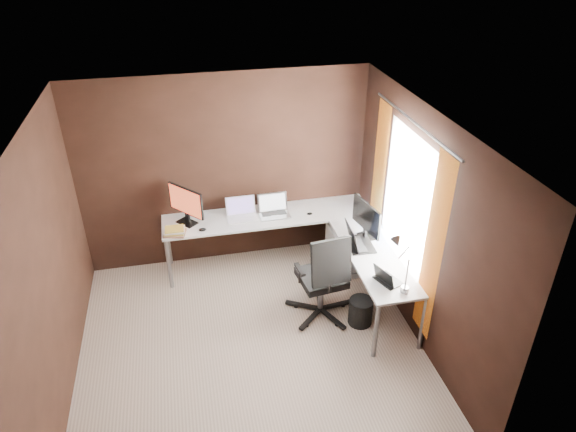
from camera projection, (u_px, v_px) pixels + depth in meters
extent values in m
cube|color=#BDA893|center=(251.00, 347.00, 5.54)|extent=(3.60, 3.60, 0.00)
cube|color=white|center=(240.00, 127.00, 4.28)|extent=(3.60, 3.60, 0.00)
cube|color=black|center=(225.00, 172.00, 6.42)|extent=(3.60, 0.00, 2.50)
cube|color=black|center=(287.00, 401.00, 3.39)|extent=(3.60, 0.00, 2.50)
cube|color=black|center=(47.00, 276.00, 4.57)|extent=(0.00, 3.60, 2.50)
cube|color=black|center=(421.00, 230.00, 5.24)|extent=(0.00, 3.60, 2.50)
cube|color=white|center=(408.00, 197.00, 5.43)|extent=(0.00, 1.00, 1.30)
cube|color=orange|center=(433.00, 250.00, 4.92)|extent=(0.01, 0.35, 2.00)
cube|color=orange|center=(378.00, 184.00, 6.14)|extent=(0.01, 0.35, 2.00)
cylinder|color=slate|center=(414.00, 122.00, 5.01)|extent=(0.02, 1.90, 0.02)
cube|color=white|center=(268.00, 216.00, 6.53)|extent=(2.65, 0.60, 0.03)
cube|color=white|center=(376.00, 256.00, 5.78)|extent=(0.60, 1.65, 0.03)
cylinder|color=slate|center=(169.00, 264.00, 6.26)|extent=(0.05, 0.05, 0.70)
cylinder|color=slate|center=(168.00, 241.00, 6.70)|extent=(0.05, 0.05, 0.70)
cylinder|color=slate|center=(376.00, 331.00, 5.25)|extent=(0.05, 0.05, 0.70)
cylinder|color=slate|center=(423.00, 323.00, 5.35)|extent=(0.05, 0.05, 0.70)
cylinder|color=slate|center=(355.00, 219.00, 7.17)|extent=(0.05, 0.05, 0.70)
cube|color=white|center=(346.00, 249.00, 6.62)|extent=(0.42, 0.50, 0.60)
cube|color=black|center=(187.00, 222.00, 6.35)|extent=(0.28, 0.29, 0.01)
cube|color=black|center=(188.00, 217.00, 6.34)|extent=(0.06, 0.06, 0.11)
cube|color=black|center=(186.00, 201.00, 6.22)|extent=(0.38, 0.44, 0.36)
cube|color=#BF4221|center=(185.00, 201.00, 6.21)|extent=(0.35, 0.40, 0.33)
cube|color=black|center=(366.00, 236.00, 6.08)|extent=(0.18, 0.24, 0.01)
cube|color=black|center=(365.00, 233.00, 6.04)|extent=(0.04, 0.05, 0.10)
cube|color=black|center=(366.00, 217.00, 5.93)|extent=(0.14, 0.56, 0.35)
cube|color=blue|center=(367.00, 216.00, 5.94)|extent=(0.11, 0.52, 0.32)
cube|color=white|center=(242.00, 217.00, 6.46)|extent=(0.37, 0.26, 0.02)
cube|color=white|center=(240.00, 205.00, 6.48)|extent=(0.37, 0.07, 0.23)
cube|color=#7861AA|center=(241.00, 205.00, 6.47)|extent=(0.33, 0.06, 0.20)
cube|color=silver|center=(274.00, 215.00, 6.52)|extent=(0.39, 0.28, 0.02)
cube|color=silver|center=(272.00, 202.00, 6.54)|extent=(0.39, 0.08, 0.24)
cube|color=silver|center=(272.00, 202.00, 6.54)|extent=(0.34, 0.07, 0.20)
cube|color=black|center=(360.00, 244.00, 5.93)|extent=(0.30, 0.41, 0.02)
cube|color=black|center=(352.00, 236.00, 5.85)|extent=(0.09, 0.40, 0.25)
cube|color=#1B2339|center=(352.00, 236.00, 5.85)|extent=(0.08, 0.36, 0.21)
cube|color=black|center=(388.00, 280.00, 5.35)|extent=(0.28, 0.33, 0.02)
cube|color=black|center=(383.00, 276.00, 5.27)|extent=(0.15, 0.28, 0.17)
cube|color=#AB434D|center=(384.00, 275.00, 5.27)|extent=(0.13, 0.24, 0.15)
cube|color=#8D624C|center=(175.00, 233.00, 6.13)|extent=(0.29, 0.25, 0.02)
cube|color=gold|center=(175.00, 232.00, 6.12)|extent=(0.25, 0.21, 0.02)
cube|color=beige|center=(174.00, 230.00, 6.11)|extent=(0.25, 0.21, 0.02)
cube|color=gold|center=(174.00, 229.00, 6.10)|extent=(0.22, 0.17, 0.01)
ellipsoid|color=black|center=(202.00, 230.00, 6.19)|extent=(0.10, 0.07, 0.04)
ellipsoid|color=black|center=(310.00, 214.00, 6.53)|extent=(0.09, 0.07, 0.03)
cylinder|color=slate|center=(405.00, 289.00, 5.18)|extent=(0.08, 0.08, 0.06)
cylinder|color=slate|center=(407.00, 273.00, 5.08)|extent=(0.02, 0.02, 0.34)
cylinder|color=slate|center=(404.00, 253.00, 4.98)|extent=(0.02, 0.18, 0.25)
cone|color=slate|center=(397.00, 242.00, 4.98)|extent=(0.11, 0.14, 0.14)
cylinder|color=slate|center=(321.00, 294.00, 5.90)|extent=(0.06, 0.06, 0.40)
cube|color=black|center=(321.00, 278.00, 5.78)|extent=(0.54, 0.54, 0.08)
cube|color=black|center=(331.00, 262.00, 5.41)|extent=(0.46, 0.18, 0.53)
cylinder|color=black|center=(360.00, 311.00, 5.80)|extent=(0.30, 0.30, 0.31)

